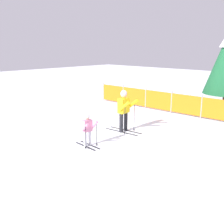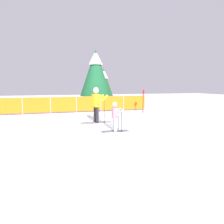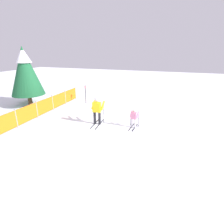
# 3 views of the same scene
# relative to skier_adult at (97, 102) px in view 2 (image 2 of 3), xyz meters

# --- Properties ---
(ground_plane) EXTENTS (60.00, 60.00, 0.00)m
(ground_plane) POSITION_rel_skier_adult_xyz_m (-0.28, -0.19, -1.03)
(ground_plane) COLOR white
(skier_adult) EXTENTS (1.65, 0.76, 1.72)m
(skier_adult) POSITION_rel_skier_adult_xyz_m (0.00, 0.00, 0.00)
(skier_adult) COLOR black
(skier_adult) RESTS_ON ground_plane
(skier_child) EXTENTS (1.11, 0.55, 1.17)m
(skier_child) POSITION_rel_skier_adult_xyz_m (0.24, -2.18, -0.34)
(skier_child) COLOR black
(skier_child) RESTS_ON ground_plane
(safety_fence) EXTENTS (10.07, 0.17, 1.15)m
(safety_fence) POSITION_rel_skier_adult_xyz_m (-0.38, 4.17, -0.45)
(safety_fence) COLOR gray
(safety_fence) RESTS_ON ground_plane
(conifer_far) EXTENTS (2.46, 2.46, 4.57)m
(conifer_far) POSITION_rel_skier_adult_xyz_m (1.50, 6.52, 1.80)
(conifer_far) COLOR #4C3823
(conifer_far) RESTS_ON ground_plane
(conifer_near) EXTENTS (1.72, 1.72, 3.19)m
(conifer_near) POSITION_rel_skier_adult_xyz_m (2.40, 7.51, 0.95)
(conifer_near) COLOR #4C3823
(conifer_near) RESTS_ON ground_plane
(trail_marker) EXTENTS (0.24, 0.18, 1.51)m
(trail_marker) POSITION_rel_skier_adult_xyz_m (3.80, 2.77, -0.10)
(trail_marker) COLOR black
(trail_marker) RESTS_ON ground_plane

